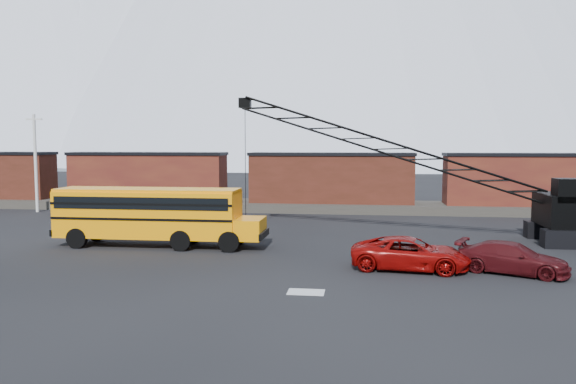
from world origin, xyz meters
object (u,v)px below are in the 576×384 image
at_px(school_bus, 154,214).
at_px(red_pickup, 410,253).
at_px(maroon_suv, 512,258).
at_px(crawler_crane, 436,164).

height_order(school_bus, red_pickup, school_bus).
height_order(maroon_suv, crawler_crane, crawler_crane).
bearing_deg(crawler_crane, maroon_suv, -74.48).
bearing_deg(maroon_suv, school_bus, 100.22).
xyz_separation_m(red_pickup, maroon_suv, (4.34, -0.17, -0.05)).
bearing_deg(school_bus, red_pickup, -16.47).
xyz_separation_m(school_bus, maroon_suv, (17.81, -4.15, -1.12)).
height_order(red_pickup, crawler_crane, crawler_crane).
bearing_deg(school_bus, crawler_crane, 14.74).
distance_m(school_bus, maroon_suv, 18.32).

